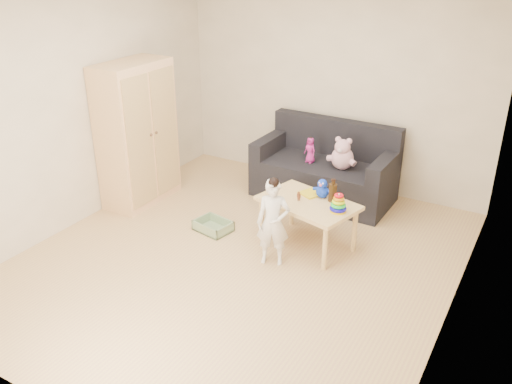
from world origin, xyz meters
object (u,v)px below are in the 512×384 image
Objects in this scene: sofa at (323,180)px; play_table at (307,223)px; toddler at (273,224)px; wardrobe at (137,134)px.

sofa is 1.20m from play_table.
sofa is at bearing 105.39° from play_table.
sofa is at bearing 74.41° from toddler.
sofa is 1.92× the size of toddler.
wardrobe is at bearing 179.78° from play_table.
toddler is at bearing -107.46° from play_table.
play_table is at bearing 50.98° from toddler.
wardrobe reaches higher than toddler.
toddler reaches higher than sofa.
wardrobe reaches higher than sofa.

